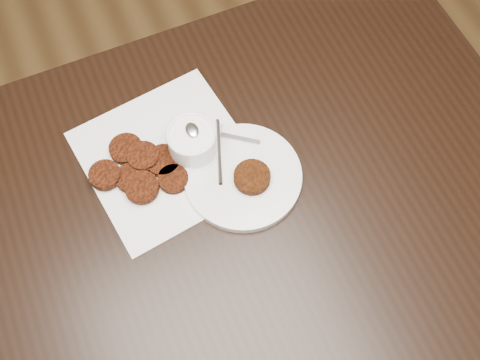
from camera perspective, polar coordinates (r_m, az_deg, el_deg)
name	(u,v)px	position (r m, az deg, el deg)	size (l,w,h in m)	color
floor	(238,354)	(1.74, -0.19, -16.62)	(4.00, 4.00, 0.00)	brown
table	(206,282)	(1.40, -3.31, -9.97)	(1.34, 0.86, 0.75)	black
napkin	(167,157)	(1.10, -7.12, 2.26)	(0.29, 0.29, 0.00)	white
sauce_ramekin	(191,133)	(1.05, -4.80, 4.59)	(0.12, 0.12, 0.13)	white
patty_cluster	(142,169)	(1.08, -9.59, 1.09)	(0.22, 0.22, 0.02)	#5A1F0B
plate_with_patty	(243,174)	(1.06, 0.29, 0.55)	(0.22, 0.22, 0.03)	white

